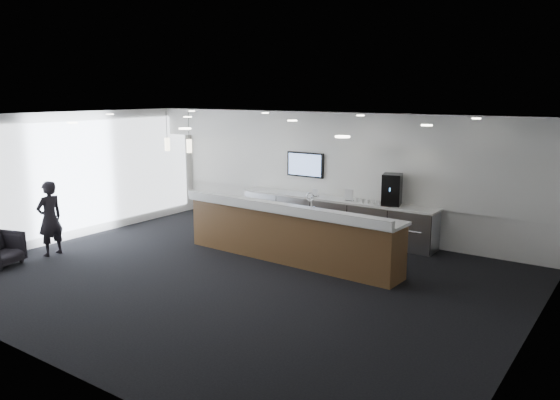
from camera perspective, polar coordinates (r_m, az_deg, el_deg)
The scene contains 25 objects.
ground at distance 10.42m, azimuth -4.34°, elevation -8.06°, with size 10.00×10.00×0.00m, color black.
ceiling at distance 9.85m, azimuth -4.59°, elevation 8.65°, with size 10.00×8.00×0.02m, color black.
back_wall at distance 13.32m, azimuth 6.51°, elevation 2.78°, with size 10.00×0.02×3.00m, color white.
left_wall at distance 13.72m, azimuth -20.86°, elevation 2.36°, with size 0.02×8.00×3.00m, color white.
right_wall at distance 7.94m, azimuth 24.77°, elevation -3.93°, with size 0.02×8.00×3.00m, color white.
soffit_bulkhead at distance 12.81m, azimuth 5.66°, elevation 7.64°, with size 10.00×0.90×0.70m, color white.
alcove_panel at distance 13.28m, azimuth 6.46°, elevation 3.19°, with size 9.80×0.06×1.40m, color white.
window_blinds_wall at distance 13.69m, azimuth -20.76°, elevation 2.35°, with size 0.04×7.36×2.55m, color silver.
back_credenza at distance 13.20m, azimuth 5.67°, elevation -1.80°, with size 5.06×0.66×0.95m.
wall_tv at distance 13.72m, azimuth 2.66°, elevation 3.71°, with size 1.05×0.08×0.62m.
pendant_left at distance 12.12m, azimuth -10.94°, elevation 5.39°, with size 0.12×0.12×0.30m, color #F3E3BE.
pendant_right at distance 12.63m, azimuth -13.17°, elevation 5.53°, with size 0.12×0.12×0.30m, color #F3E3BE.
ceiling_can_lights at distance 9.86m, azimuth -4.59°, elevation 8.48°, with size 7.00×5.00×0.02m, color silver, non-canonical shape.
service_counter at distance 11.26m, azimuth 0.95°, elevation -3.50°, with size 5.02×1.03×1.49m.
coffee_machine at distance 12.41m, azimuth 11.61°, elevation 1.07°, with size 0.51×0.58×0.70m.
info_sign_left at distance 13.24m, azimuth 3.72°, elevation 0.78°, with size 0.14×0.02×0.19m, color white.
info_sign_right at distance 12.79m, azimuth 7.21°, elevation 0.53°, with size 0.20×0.02×0.27m, color white.
lounge_guest at distance 12.57m, azimuth -22.92°, elevation -1.78°, with size 0.59×0.39×1.61m, color black.
cup_0 at distance 12.33m, azimuth 11.56°, elevation -0.44°, with size 0.09×0.09×0.09m, color white.
cup_1 at distance 12.39m, azimuth 10.96°, elevation -0.36°, with size 0.09×0.09×0.09m, color white.
cup_2 at distance 12.44m, azimuth 10.38°, elevation -0.29°, with size 0.09×0.09×0.09m, color white.
cup_3 at distance 12.50m, azimuth 9.79°, elevation -0.22°, with size 0.09×0.09×0.09m, color white.
cup_4 at distance 12.56m, azimuth 9.22°, elevation -0.15°, with size 0.09×0.09×0.09m, color white.
cup_5 at distance 12.62m, azimuth 8.64°, elevation -0.07°, with size 0.09×0.09×0.09m, color white.
cup_6 at distance 12.68m, azimuth 8.08°, elevation -0.00°, with size 0.09×0.09×0.09m, color white.
Camera 1 is at (6.26, -7.60, 3.43)m, focal length 35.00 mm.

